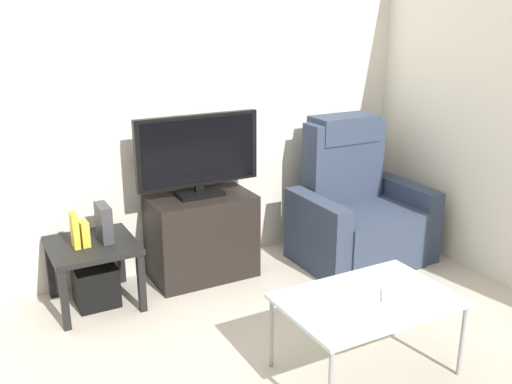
{
  "coord_description": "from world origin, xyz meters",
  "views": [
    {
      "loc": [
        -1.44,
        -2.69,
        1.86
      ],
      "look_at": [
        0.29,
        0.5,
        0.7
      ],
      "focal_mm": 40.38,
      "sensor_mm": 36.0,
      "label": 1
    }
  ],
  "objects_px": {
    "recliner_armchair": "(357,211)",
    "coffee_table": "(368,303)",
    "cell_phone": "(389,296)",
    "book_leftmost": "(75,230)",
    "book_middle": "(84,233)",
    "side_table": "(93,253)",
    "game_console": "(104,223)",
    "tv_stand": "(202,236)",
    "television": "(198,154)",
    "subwoofer_box": "(96,285)"
  },
  "relations": [
    {
      "from": "side_table",
      "to": "game_console",
      "type": "xyz_separation_m",
      "value": [
        0.09,
        0.01,
        0.19
      ]
    },
    {
      "from": "recliner_armchair",
      "to": "cell_phone",
      "type": "height_order",
      "value": "recliner_armchair"
    },
    {
      "from": "book_middle",
      "to": "coffee_table",
      "type": "distance_m",
      "value": 1.8
    },
    {
      "from": "coffee_table",
      "to": "television",
      "type": "bearing_deg",
      "value": 101.33
    },
    {
      "from": "tv_stand",
      "to": "book_leftmost",
      "type": "bearing_deg",
      "value": -175.08
    },
    {
      "from": "subwoofer_box",
      "to": "book_middle",
      "type": "bearing_deg",
      "value": -155.19
    },
    {
      "from": "tv_stand",
      "to": "television",
      "type": "distance_m",
      "value": 0.61
    },
    {
      "from": "book_leftmost",
      "to": "book_middle",
      "type": "height_order",
      "value": "book_leftmost"
    },
    {
      "from": "subwoofer_box",
      "to": "tv_stand",
      "type": "bearing_deg",
      "value": 4.09
    },
    {
      "from": "book_leftmost",
      "to": "subwoofer_box",
      "type": "bearing_deg",
      "value": 11.31
    },
    {
      "from": "subwoofer_box",
      "to": "coffee_table",
      "type": "relative_size",
      "value": 0.29
    },
    {
      "from": "subwoofer_box",
      "to": "coffee_table",
      "type": "height_order",
      "value": "coffee_table"
    },
    {
      "from": "game_console",
      "to": "subwoofer_box",
      "type": "bearing_deg",
      "value": -173.66
    },
    {
      "from": "tv_stand",
      "to": "television",
      "type": "height_order",
      "value": "television"
    },
    {
      "from": "side_table",
      "to": "book_leftmost",
      "type": "relative_size",
      "value": 2.37
    },
    {
      "from": "subwoofer_box",
      "to": "book_leftmost",
      "type": "relative_size",
      "value": 1.16
    },
    {
      "from": "game_console",
      "to": "tv_stand",
      "type": "bearing_deg",
      "value": 3.8
    },
    {
      "from": "side_table",
      "to": "subwoofer_box",
      "type": "distance_m",
      "value": 0.23
    },
    {
      "from": "game_console",
      "to": "coffee_table",
      "type": "distance_m",
      "value": 1.75
    },
    {
      "from": "subwoofer_box",
      "to": "game_console",
      "type": "relative_size",
      "value": 1.1
    },
    {
      "from": "side_table",
      "to": "book_leftmost",
      "type": "height_order",
      "value": "book_leftmost"
    },
    {
      "from": "book_middle",
      "to": "cell_phone",
      "type": "distance_m",
      "value": 1.9
    },
    {
      "from": "book_middle",
      "to": "game_console",
      "type": "bearing_deg",
      "value": 12.69
    },
    {
      "from": "television",
      "to": "book_middle",
      "type": "distance_m",
      "value": 0.92
    },
    {
      "from": "side_table",
      "to": "coffee_table",
      "type": "xyz_separation_m",
      "value": [
        1.08,
        -1.42,
        0.04
      ]
    },
    {
      "from": "cell_phone",
      "to": "book_leftmost",
      "type": "bearing_deg",
      "value": 170.91
    },
    {
      "from": "tv_stand",
      "to": "television",
      "type": "xyz_separation_m",
      "value": [
        -0.0,
        0.02,
        0.61
      ]
    },
    {
      "from": "recliner_armchair",
      "to": "television",
      "type": "bearing_deg",
      "value": 173.68
    },
    {
      "from": "television",
      "to": "tv_stand",
      "type": "bearing_deg",
      "value": -90.0
    },
    {
      "from": "book_leftmost",
      "to": "game_console",
      "type": "xyz_separation_m",
      "value": [
        0.19,
        0.03,
        0.01
      ]
    },
    {
      "from": "tv_stand",
      "to": "recliner_armchair",
      "type": "height_order",
      "value": "recliner_armchair"
    },
    {
      "from": "tv_stand",
      "to": "coffee_table",
      "type": "xyz_separation_m",
      "value": [
        0.3,
        -1.48,
        0.1
      ]
    },
    {
      "from": "recliner_armchair",
      "to": "coffee_table",
      "type": "xyz_separation_m",
      "value": [
        -0.89,
        -1.23,
        0.03
      ]
    },
    {
      "from": "book_leftmost",
      "to": "book_middle",
      "type": "distance_m",
      "value": 0.07
    },
    {
      "from": "television",
      "to": "recliner_armchair",
      "type": "bearing_deg",
      "value": -12.9
    },
    {
      "from": "game_console",
      "to": "cell_phone",
      "type": "height_order",
      "value": "game_console"
    },
    {
      "from": "subwoofer_box",
      "to": "book_leftmost",
      "type": "height_order",
      "value": "book_leftmost"
    },
    {
      "from": "game_console",
      "to": "television",
      "type": "bearing_deg",
      "value": 5.34
    },
    {
      "from": "tv_stand",
      "to": "coffee_table",
      "type": "relative_size",
      "value": 0.81
    },
    {
      "from": "recliner_armchair",
      "to": "cell_phone",
      "type": "xyz_separation_m",
      "value": [
        -0.78,
        -1.26,
        0.07
      ]
    },
    {
      "from": "recliner_armchair",
      "to": "tv_stand",
      "type": "bearing_deg",
      "value": 174.54
    },
    {
      "from": "tv_stand",
      "to": "recliner_armchair",
      "type": "distance_m",
      "value": 1.22
    },
    {
      "from": "subwoofer_box",
      "to": "coffee_table",
      "type": "bearing_deg",
      "value": -52.73
    },
    {
      "from": "recliner_armchair",
      "to": "book_middle",
      "type": "height_order",
      "value": "recliner_armchair"
    },
    {
      "from": "book_leftmost",
      "to": "television",
      "type": "bearing_deg",
      "value": 6.13
    },
    {
      "from": "side_table",
      "to": "cell_phone",
      "type": "bearing_deg",
      "value": -50.88
    },
    {
      "from": "coffee_table",
      "to": "recliner_armchair",
      "type": "bearing_deg",
      "value": 54.12
    },
    {
      "from": "coffee_table",
      "to": "cell_phone",
      "type": "height_order",
      "value": "cell_phone"
    },
    {
      "from": "subwoofer_box",
      "to": "cell_phone",
      "type": "distance_m",
      "value": 1.91
    },
    {
      "from": "tv_stand",
      "to": "recliner_armchair",
      "type": "xyz_separation_m",
      "value": [
        1.19,
        -0.25,
        0.07
      ]
    }
  ]
}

